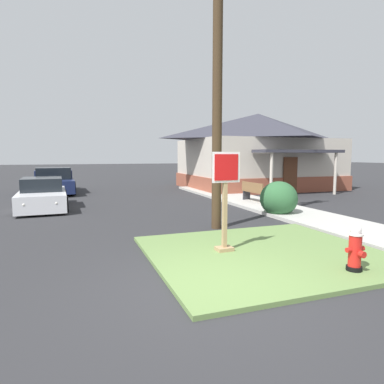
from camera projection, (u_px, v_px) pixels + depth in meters
name	position (u px, v px, depth m)	size (l,w,h in m)	color
ground_plane	(213.00, 290.00, 5.30)	(160.00, 160.00, 0.00)	#2B2B2D
grass_corner_patch	(265.00, 253.00, 7.18)	(4.91, 4.44, 0.08)	#668447
sidewalk_strip	(279.00, 209.00, 12.89)	(2.20, 19.20, 0.12)	#B2AFA8
fire_hydrant	(355.00, 249.00, 5.94)	(0.38, 0.34, 0.84)	black
stop_sign	(225.00, 205.00, 7.12)	(0.65, 0.29, 2.15)	#A3845B
manhole_cover	(169.00, 248.00, 7.66)	(0.70, 0.70, 0.02)	black
parked_sedan_white	(43.00, 195.00, 13.36)	(1.98, 4.13, 1.25)	silver
pickup_truck_navy	(54.00, 182.00, 18.81)	(2.35, 5.23, 1.48)	#19234C
street_bench	(254.00, 191.00, 14.55)	(0.48, 1.66, 0.85)	brown
utility_pole	(218.00, 44.00, 9.23)	(1.60, 0.28, 10.06)	#42301E
corner_house	(258.00, 150.00, 21.85)	(9.55, 8.74, 4.86)	brown
shrub_by_curb	(279.00, 199.00, 11.77)	(1.32, 1.32, 1.24)	#2F6036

